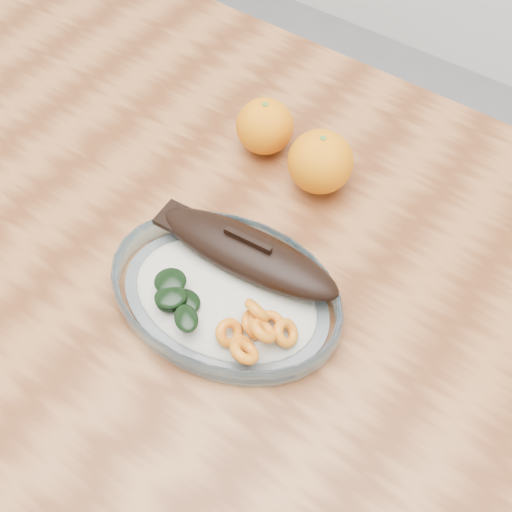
{
  "coord_description": "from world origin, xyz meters",
  "views": [
    {
      "loc": [
        0.34,
        -0.37,
        1.37
      ],
      "look_at": [
        0.09,
        -0.01,
        0.77
      ],
      "focal_mm": 45.0,
      "sensor_mm": 36.0,
      "label": 1
    }
  ],
  "objects_px": {
    "dining_table": "(208,273)",
    "plated_meal": "(226,290)",
    "orange_left": "(265,126)",
    "orange_right": "(320,162)"
  },
  "relations": [
    {
      "from": "plated_meal",
      "to": "dining_table",
      "type": "bearing_deg",
      "value": 135.09
    },
    {
      "from": "orange_left",
      "to": "orange_right",
      "type": "height_order",
      "value": "orange_right"
    },
    {
      "from": "orange_left",
      "to": "dining_table",
      "type": "bearing_deg",
      "value": -82.98
    },
    {
      "from": "dining_table",
      "to": "orange_right",
      "type": "distance_m",
      "value": 0.22
    },
    {
      "from": "dining_table",
      "to": "orange_left",
      "type": "height_order",
      "value": "orange_left"
    },
    {
      "from": "dining_table",
      "to": "plated_meal",
      "type": "relative_size",
      "value": 2.17
    },
    {
      "from": "plated_meal",
      "to": "orange_left",
      "type": "relative_size",
      "value": 7.2
    },
    {
      "from": "plated_meal",
      "to": "orange_left",
      "type": "xyz_separation_m",
      "value": [
        -0.11,
        0.23,
        0.02
      ]
    },
    {
      "from": "plated_meal",
      "to": "orange_left",
      "type": "bearing_deg",
      "value": 107.64
    },
    {
      "from": "orange_left",
      "to": "orange_right",
      "type": "xyz_separation_m",
      "value": [
        0.1,
        -0.02,
        0.0
      ]
    }
  ]
}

